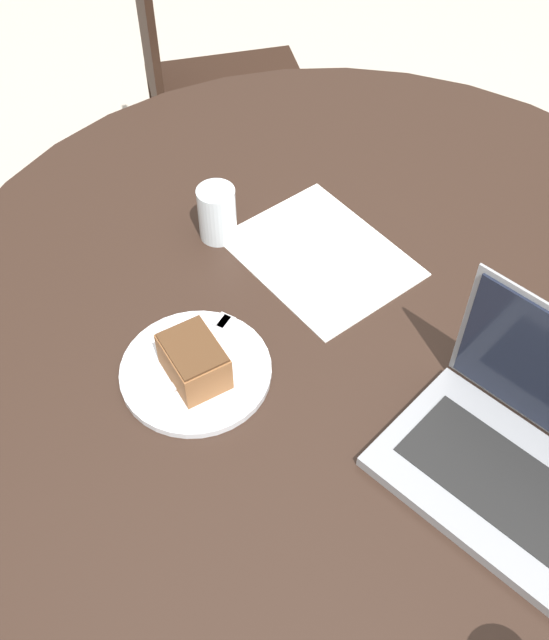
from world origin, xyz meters
name	(u,v)px	position (x,y,z in m)	size (l,w,h in m)	color
ground_plane	(325,503)	(0.00, 0.00, 0.00)	(12.00, 12.00, 0.00)	#B7AD9E
dining_table	(343,343)	(0.00, 0.00, 0.61)	(1.37, 1.37, 0.71)	black
chair	(207,96)	(-0.96, 0.22, 0.47)	(0.52, 0.52, 0.89)	black
paper_document	(321,256)	(-0.11, 0.02, 0.71)	(0.32, 0.27, 0.00)	white
plate	(195,370)	(0.00, -0.27, 0.71)	(0.22, 0.22, 0.01)	silver
cake_slice	(194,361)	(0.01, -0.28, 0.75)	(0.10, 0.07, 0.07)	brown
fork	(206,346)	(-0.03, -0.24, 0.72)	(0.10, 0.16, 0.00)	silver
water_glass	(217,213)	(-0.25, -0.10, 0.76)	(0.06, 0.06, 0.10)	silver
laptop	(514,453)	(0.35, 0.02, 0.75)	(0.35, 0.29, 0.23)	gray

